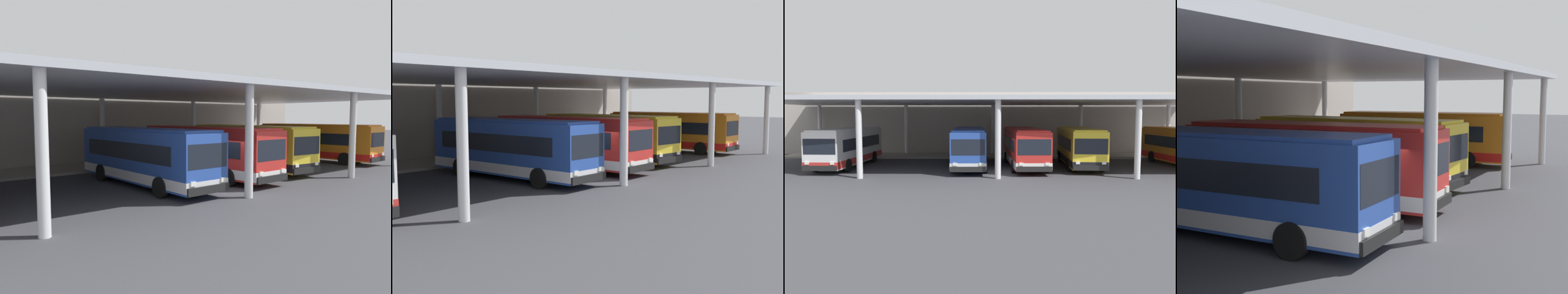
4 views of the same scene
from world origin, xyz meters
TOP-DOWN VIEW (x-y plane):
  - ground_plane at (0.00, 0.00)m, footprint 200.00×200.00m
  - platform_kerb at (0.00, 11.75)m, footprint 42.00×4.50m
  - station_building_facade at (0.00, 15.00)m, footprint 48.00×1.60m
  - canopy_shelter at (0.00, 5.50)m, footprint 40.00×17.00m
  - bus_second_bay at (-2.16, 3.26)m, footprint 2.92×10.59m
  - bus_middle_bay at (2.34, 3.41)m, footprint 2.95×10.60m
  - bus_far_bay at (6.93, 4.09)m, footprint 3.27×10.68m
  - bus_departing at (15.58, 4.23)m, footprint 3.07×10.64m
  - bench_waiting at (10.63, 11.82)m, footprint 1.80×0.45m

SIDE VIEW (x-z plane):
  - ground_plane at x=0.00m, z-range 0.00..0.00m
  - platform_kerb at x=0.00m, z-range 0.00..0.18m
  - bench_waiting at x=10.63m, z-range 0.20..1.12m
  - bus_second_bay at x=-2.16m, z-range 0.07..3.24m
  - bus_middle_bay at x=2.34m, z-range 0.07..3.24m
  - bus_far_bay at x=6.93m, z-range 0.07..3.24m
  - bus_departing at x=15.58m, z-range 0.07..3.24m
  - station_building_facade at x=0.00m, z-range 0.00..6.68m
  - canopy_shelter at x=0.00m, z-range 2.52..8.07m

